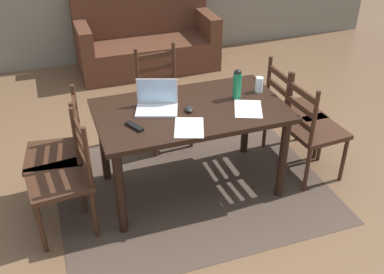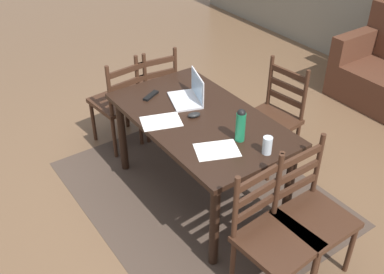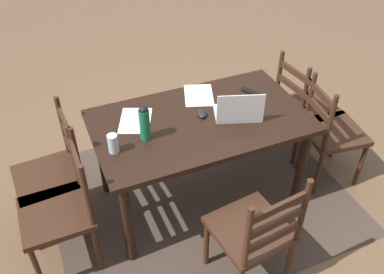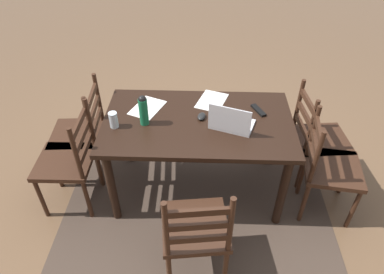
{
  "view_description": "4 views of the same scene",
  "coord_description": "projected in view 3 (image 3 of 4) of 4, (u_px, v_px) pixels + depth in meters",
  "views": [
    {
      "loc": [
        -1.03,
        -2.98,
        2.45
      ],
      "look_at": [
        -0.02,
        -0.09,
        0.56
      ],
      "focal_mm": 42.5,
      "sensor_mm": 36.0,
      "label": 1
    },
    {
      "loc": [
        2.37,
        -1.73,
        2.59
      ],
      "look_at": [
        -0.14,
        0.03,
        0.49
      ],
      "focal_mm": 42.26,
      "sensor_mm": 36.0,
      "label": 2
    },
    {
      "loc": [
        0.96,
        2.12,
        2.49
      ],
      "look_at": [
        0.09,
        0.07,
        0.69
      ],
      "focal_mm": 38.96,
      "sensor_mm": 36.0,
      "label": 3
    },
    {
      "loc": [
        -0.03,
        2.2,
        2.42
      ],
      "look_at": [
        0.04,
        0.11,
        0.69
      ],
      "focal_mm": 32.81,
      "sensor_mm": 36.0,
      "label": 4
    }
  ],
  "objects": [
    {
      "name": "ground_plane",
      "position": [
        199.0,
        195.0,
        3.38
      ],
      "size": [
        14.0,
        14.0,
        0.0
      ],
      "primitive_type": "plane",
      "color": "brown"
    },
    {
      "name": "area_rug",
      "position": [
        199.0,
        195.0,
        3.37
      ],
      "size": [
        2.26,
        1.82,
        0.01
      ],
      "primitive_type": "cube",
      "color": "#47382D",
      "rests_on": "ground"
    },
    {
      "name": "dining_table",
      "position": [
        200.0,
        131.0,
        2.96
      ],
      "size": [
        1.5,
        0.87,
        0.77
      ],
      "color": "black",
      "rests_on": "ground"
    },
    {
      "name": "chair_left_far",
      "position": [
        329.0,
        131.0,
        3.28
      ],
      "size": [
        0.49,
        0.49,
        0.95
      ],
      "color": "#3D2316",
      "rests_on": "ground"
    },
    {
      "name": "chair_left_near",
      "position": [
        304.0,
        109.0,
        3.52
      ],
      "size": [
        0.48,
        0.48,
        0.95
      ],
      "color": "#3D2316",
      "rests_on": "ground"
    },
    {
      "name": "chair_right_near",
      "position": [
        54.0,
        175.0,
        2.9
      ],
      "size": [
        0.47,
        0.47,
        0.95
      ],
      "color": "#3D2316",
      "rests_on": "ground"
    },
    {
      "name": "chair_right_far",
      "position": [
        62.0,
        210.0,
        2.65
      ],
      "size": [
        0.45,
        0.45,
        0.95
      ],
      "color": "#3D2316",
      "rests_on": "ground"
    },
    {
      "name": "chair_far_head",
      "position": [
        254.0,
        233.0,
        2.51
      ],
      "size": [
        0.49,
        0.49,
        0.95
      ],
      "color": "#3D2316",
      "rests_on": "ground"
    },
    {
      "name": "laptop",
      "position": [
        239.0,
        111.0,
        2.87
      ],
      "size": [
        0.37,
        0.31,
        0.23
      ],
      "color": "silver",
      "rests_on": "dining_table"
    },
    {
      "name": "water_bottle",
      "position": [
        144.0,
        122.0,
        2.65
      ],
      "size": [
        0.07,
        0.07,
        0.25
      ],
      "color": "#197247",
      "rests_on": "dining_table"
    },
    {
      "name": "drinking_glass",
      "position": [
        113.0,
        144.0,
        2.59
      ],
      "size": [
        0.07,
        0.07,
        0.13
      ],
      "primitive_type": "cylinder",
      "color": "silver",
      "rests_on": "dining_table"
    },
    {
      "name": "computer_mouse",
      "position": [
        202.0,
        114.0,
        2.91
      ],
      "size": [
        0.08,
        0.11,
        0.03
      ],
      "primitive_type": "ellipsoid",
      "rotation": [
        0.0,
        0.0,
        -0.22
      ],
      "color": "black",
      "rests_on": "dining_table"
    },
    {
      "name": "tv_remote",
      "position": [
        252.0,
        93.0,
        3.14
      ],
      "size": [
        0.11,
        0.17,
        0.02
      ],
      "primitive_type": "cube",
      "rotation": [
        0.0,
        0.0,
        0.46
      ],
      "color": "black",
      "rests_on": "dining_table"
    },
    {
      "name": "paper_stack_left",
      "position": [
        199.0,
        95.0,
        3.12
      ],
      "size": [
        0.3,
        0.35,
        0.0
      ],
      "primitive_type": "cube",
      "rotation": [
        0.0,
        0.0,
        -0.34
      ],
      "color": "white",
      "rests_on": "dining_table"
    },
    {
      "name": "paper_stack_right",
      "position": [
        135.0,
        121.0,
        2.88
      ],
      "size": [
        0.31,
        0.35,
        0.0
      ],
      "primitive_type": "cube",
      "rotation": [
        0.0,
        0.0,
        -0.4
      ],
      "color": "white",
      "rests_on": "dining_table"
    }
  ]
}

